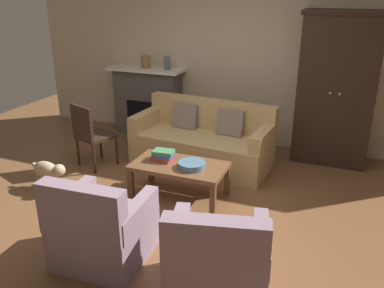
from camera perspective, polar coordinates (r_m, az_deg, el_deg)
The scene contains 14 objects.
ground_plane at distance 4.54m, azimuth -1.96°, elevation -9.99°, with size 9.60×9.60×0.00m, color brown.
back_wall at distance 6.36m, azimuth 7.33°, elevation 12.51°, with size 7.20×0.10×2.80m, color beige.
fireplace at distance 6.86m, azimuth -6.23°, elevation 6.10°, with size 1.26×0.48×1.12m.
armoire at distance 5.91m, azimuth 19.64°, elevation 7.25°, with size 1.06×0.57×2.08m.
couch at distance 5.69m, azimuth 1.61°, elevation 0.32°, with size 1.98×1.00×0.86m.
coffee_table at distance 4.75m, azimuth -1.81°, elevation -3.46°, with size 1.10×0.60×0.42m.
fruit_bowl at distance 4.63m, azimuth -0.02°, elevation -2.95°, with size 0.31×0.31×0.07m, color slate.
book_stack at distance 4.83m, azimuth -4.07°, elevation -1.57°, with size 0.27×0.20×0.12m.
mantel_vase_bronze at distance 6.71m, azimuth -6.53°, elevation 11.40°, with size 0.14×0.14×0.19m, color olive.
mantel_vase_slate at distance 6.54m, azimuth -3.53°, elevation 11.31°, with size 0.10×0.10×0.21m, color #565B66.
armchair_near_left at distance 3.80m, azimuth -12.60°, elevation -11.74°, with size 0.82×0.81×0.88m.
armchair_near_right at distance 3.33m, azimuth 3.56°, elevation -16.54°, with size 0.92×0.93×0.88m.
side_chair_wooden at distance 5.66m, azimuth -14.15°, elevation 1.64°, with size 0.57×0.57×0.90m.
dog at distance 5.27m, azimuth -19.58°, elevation -3.63°, with size 0.57×0.27×0.39m.
Camera 1 is at (1.58, -3.54, 2.36)m, focal length 37.89 mm.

